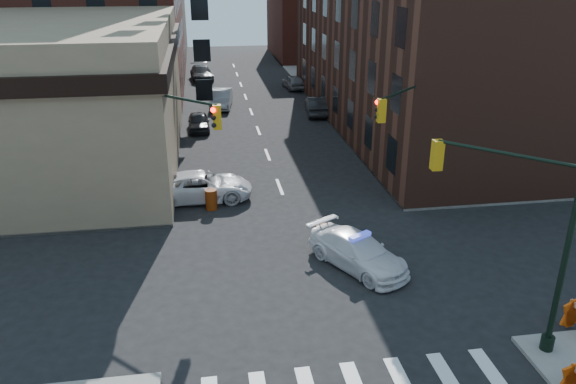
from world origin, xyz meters
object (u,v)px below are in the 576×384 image
object	(u,v)px
pedestrian_b	(46,194)
barrel_bank	(211,199)
pickup	(201,186)
parked_car_wfar	(221,99)
pedestrian_a	(159,195)
police_car	(358,252)
barricade_nw_a	(164,202)
parked_car_wnear	(199,122)
barrel_road	(320,234)
parked_car_enear	(317,106)

from	to	relation	value
pedestrian_b	barrel_bank	size ratio (longest dim) A/B	1.60
pedestrian_b	pickup	bearing A→B (deg)	-13.93
pickup	barrel_bank	xyz separation A→B (m)	(0.50, -1.43, -0.23)
pickup	pedestrian_b	distance (m)	8.01
parked_car_wfar	pedestrian_a	world-z (taller)	pedestrian_a
barrel_bank	parked_car_wfar	bearing A→B (deg)	86.11
police_car	barricade_nw_a	size ratio (longest dim) A/B	4.49
pedestrian_b	parked_car_wnear	bearing A→B (deg)	43.61
barricade_nw_a	barrel_bank	bearing A→B (deg)	-8.42
pickup	barrel_bank	size ratio (longest dim) A/B	5.08
barrel_road	barricade_nw_a	xyz separation A→B (m)	(-7.38, 4.78, 0.06)
police_car	pedestrian_b	xyz separation A→B (m)	(-14.56, 8.01, 0.31)
police_car	parked_car_enear	size ratio (longest dim) A/B	1.04
police_car	barrel_bank	distance (m)	9.36
parked_car_wnear	pedestrian_a	distance (m)	15.96
pedestrian_b	barricade_nw_a	world-z (taller)	pedestrian_b
parked_car_enear	pedestrian_b	bearing A→B (deg)	50.57
police_car	barricade_nw_a	world-z (taller)	police_car
parked_car_enear	barrel_road	xyz separation A→B (m)	(-4.62, -23.64, -0.28)
parked_car_enear	pedestrian_a	size ratio (longest dim) A/B	2.37
pedestrian_b	parked_car_wfar	bearing A→B (deg)	47.43
parked_car_wnear	barrel_road	size ratio (longest dim) A/B	3.95
police_car	parked_car_wfar	bearing A→B (deg)	69.06
parked_car_wnear	barrel_bank	xyz separation A→B (m)	(0.55, -15.44, -0.12)
pickup	parked_car_enear	bearing A→B (deg)	-29.67
parked_car_wfar	barrel_bank	xyz separation A→B (m)	(-1.54, -22.59, -0.26)
parked_car_enear	barrel_road	world-z (taller)	parked_car_enear
pedestrian_a	pedestrian_b	xyz separation A→B (m)	(-5.84, 1.27, -0.12)
police_car	pedestrian_b	bearing A→B (deg)	121.56
police_car	barrel_bank	bearing A→B (deg)	100.83
police_car	barricade_nw_a	distance (m)	11.10
police_car	pedestrian_b	size ratio (longest dim) A/B	2.81
parked_car_wfar	barricade_nw_a	xyz separation A→B (m)	(-4.00, -22.61, -0.25)
pickup	pedestrian_a	world-z (taller)	pedestrian_a
pedestrian_a	barrel_road	xyz separation A→B (m)	(7.57, -4.42, -0.65)
pedestrian_b	barrel_bank	xyz separation A→B (m)	(8.49, -0.89, -0.48)
police_car	pedestrian_a	bearing A→B (deg)	112.67
police_car	pickup	size ratio (longest dim) A/B	0.88
parked_car_wnear	barrel_road	distance (m)	20.97
pickup	barricade_nw_a	size ratio (longest dim) A/B	5.08
parked_car_wnear	parked_car_enear	size ratio (longest dim) A/B	0.83
parked_car_wfar	police_car	bearing A→B (deg)	-73.88
parked_car_wnear	barricade_nw_a	xyz separation A→B (m)	(-1.91, -15.46, -0.11)
police_car	barrel_road	bearing A→B (deg)	86.78
pedestrian_a	barricade_nw_a	bearing A→B (deg)	60.87
parked_car_wfar	parked_car_enear	xyz separation A→B (m)	(8.00, -3.75, -0.03)
pickup	parked_car_wnear	bearing A→B (deg)	0.51
barrel_road	barrel_bank	distance (m)	6.88
parked_car_wnear	pedestrian_a	size ratio (longest dim) A/B	1.98
parked_car_wnear	pedestrian_a	bearing A→B (deg)	-98.67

